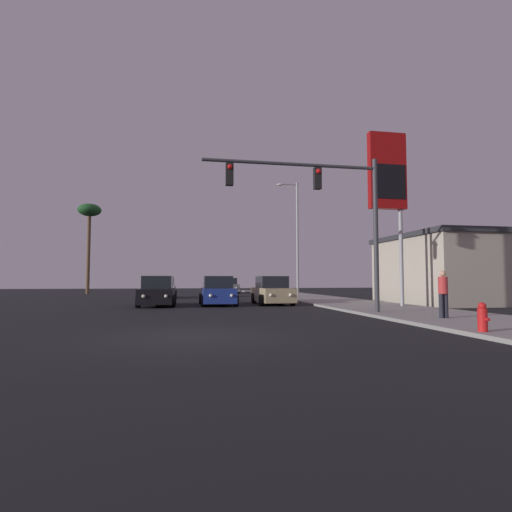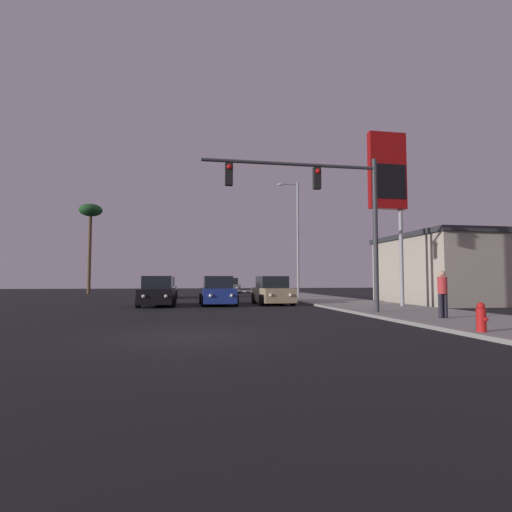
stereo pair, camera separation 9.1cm
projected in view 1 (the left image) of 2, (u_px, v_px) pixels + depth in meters
ground_plane at (193, 336)px, 10.35m from camera, size 120.00×120.00×0.00m
sidewalk_right at (364, 305)px, 21.87m from camera, size 5.00×60.00×0.12m
building_gas_station at (474, 269)px, 25.40m from camera, size 10.30×8.30×4.30m
car_grey at (229, 286)px, 44.28m from camera, size 2.04×4.32×1.68m
car_black at (157, 292)px, 22.41m from camera, size 2.04×4.33×1.68m
car_tan at (272, 292)px, 23.92m from camera, size 2.04×4.33×1.68m
car_white at (164, 289)px, 32.23m from camera, size 2.04×4.33×1.68m
car_blue at (218, 292)px, 23.18m from camera, size 2.04×4.32×1.68m
traffic_light_mast at (328, 201)px, 16.59m from camera, size 7.45×0.36×6.50m
street_lamp at (296, 233)px, 31.23m from camera, size 1.74×0.24×9.00m
gas_station_sign at (387, 180)px, 20.69m from camera, size 2.00×0.42×9.00m
fire_hydrant at (483, 317)px, 10.35m from camera, size 0.24×0.34×0.76m
pedestrian_on_sidewalk at (443, 292)px, 14.11m from camera, size 0.34×0.32×1.67m
palm_tree_far at (89, 215)px, 42.42m from camera, size 2.40×2.40×9.56m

